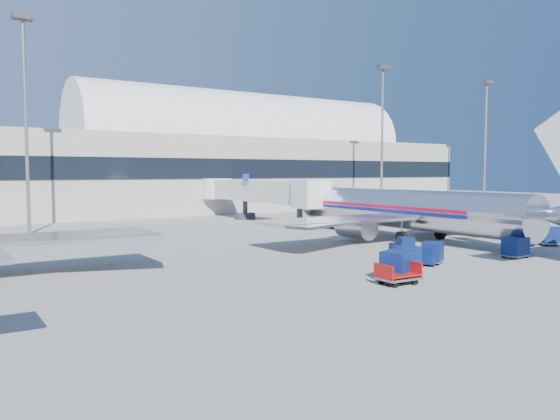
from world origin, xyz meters
TOP-DOWN VIEW (x-y plane):
  - ground at (0.00, 0.00)m, footprint 260.00×260.00m
  - terminal at (-13.60, 55.96)m, footprint 170.00×28.15m
  - airliner_main at (10.00, 4.51)m, footprint 32.00×37.26m
  - jetbridge_near at (7.60, 30.81)m, footprint 4.40×27.50m
  - mast_west at (-20.00, 30.00)m, footprint 2.00×1.20m
  - mast_east at (30.00, 30.00)m, footprint 2.00×1.20m
  - mast_far_east at (55.00, 30.00)m, footprint 2.00×1.20m
  - barrier_near at (18.00, 2.00)m, footprint 3.00×0.55m
  - barrier_mid at (21.30, 2.00)m, footprint 3.00×0.55m
  - barrier_far at (24.60, 2.00)m, footprint 3.00×0.55m
  - tug_lead at (0.47, -6.01)m, footprint 2.27×1.72m
  - tug_right at (14.60, -3.71)m, footprint 2.33×1.81m
  - tug_left at (1.32, -2.63)m, footprint 2.01×2.73m
  - cart_train_a at (1.07, -5.71)m, footprint 2.16×2.00m
  - cart_train_b at (-2.39, -6.45)m, footprint 1.89×1.50m
  - cart_train_c at (-5.44, -8.77)m, footprint 2.44×2.15m
  - cart_solo_near at (8.24, -7.41)m, footprint 1.87×1.46m
  - cart_solo_far at (17.27, -4.92)m, footprint 2.33×2.21m
  - cart_open_red at (-6.18, -9.54)m, footprint 2.38×1.71m

SIDE VIEW (x-z plane):
  - ground at x=0.00m, z-range 0.00..0.00m
  - cart_open_red at x=-6.18m, z-range 0.14..0.76m
  - barrier_near at x=18.00m, z-range 0.00..0.90m
  - barrier_mid at x=21.30m, z-range 0.00..0.90m
  - barrier_far at x=24.60m, z-range 0.00..0.90m
  - tug_lead at x=0.47m, z-range -0.06..1.27m
  - tug_right at x=14.60m, z-range -0.06..1.30m
  - tug_left at x=1.32m, z-range -0.07..1.53m
  - cart_train_a at x=1.07m, z-range 0.05..1.58m
  - cart_train_b at x=-2.39m, z-range 0.05..1.63m
  - cart_solo_near at x=8.24m, z-range 0.05..1.66m
  - cart_solo_far at x=17.27m, z-range 0.06..1.69m
  - cart_train_c at x=-5.44m, z-range 0.06..1.86m
  - airliner_main at x=10.00m, z-range -3.11..8.96m
  - jetbridge_near at x=7.60m, z-range 0.80..7.05m
  - terminal at x=-13.60m, z-range -2.98..18.02m
  - mast_west at x=-20.00m, z-range 3.49..26.09m
  - mast_east at x=30.00m, z-range 3.49..26.09m
  - mast_far_east at x=55.00m, z-range 3.49..26.09m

